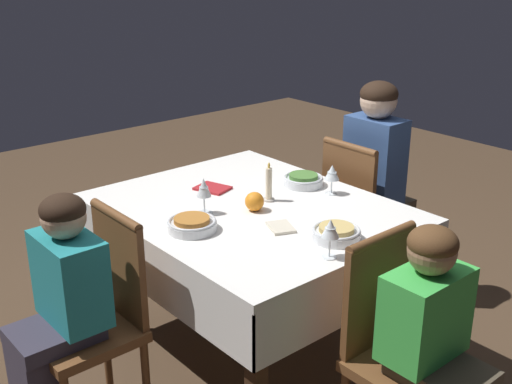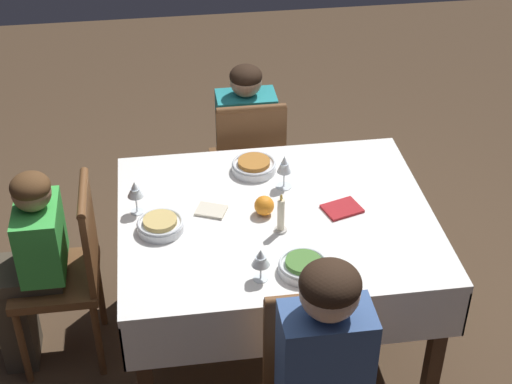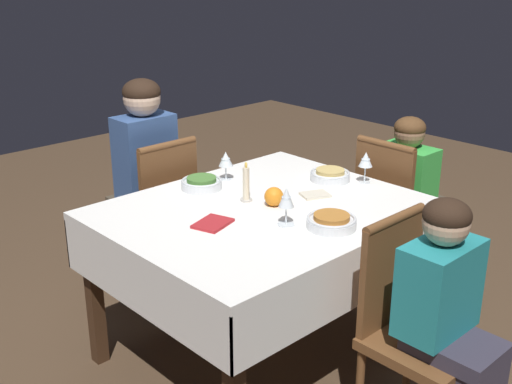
# 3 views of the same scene
# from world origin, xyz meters

# --- Properties ---
(ground_plane) EXTENTS (8.00, 8.00, 0.00)m
(ground_plane) POSITION_xyz_m (0.00, 0.00, 0.00)
(ground_plane) COLOR #4C3826
(dining_table) EXTENTS (1.32, 1.08, 0.74)m
(dining_table) POSITION_xyz_m (0.00, 0.00, 0.65)
(dining_table) COLOR white
(dining_table) RESTS_ON ground_plane
(chair_north) EXTENTS (0.37, 0.38, 0.90)m
(chair_north) POSITION_xyz_m (-0.02, 0.77, 0.50)
(chair_north) COLOR brown
(chair_north) RESTS_ON ground_plane
(chair_south) EXTENTS (0.37, 0.38, 0.90)m
(chair_south) POSITION_xyz_m (0.01, -0.77, 0.50)
(chair_south) COLOR brown
(chair_south) RESTS_ON ground_plane
(chair_east) EXTENTS (0.38, 0.37, 0.90)m
(chair_east) POSITION_xyz_m (0.89, -0.07, 0.50)
(chair_east) COLOR brown
(chair_east) RESTS_ON ground_plane
(person_adult_denim) EXTENTS (0.30, 0.34, 1.19)m
(person_adult_denim) POSITION_xyz_m (-0.02, 0.92, 0.67)
(person_adult_denim) COLOR #4C4233
(person_adult_denim) RESTS_ON ground_plane
(person_child_teal) EXTENTS (0.30, 0.33, 1.01)m
(person_child_teal) POSITION_xyz_m (0.01, -0.93, 0.56)
(person_child_teal) COLOR #383342
(person_child_teal) RESTS_ON ground_plane
(person_child_green) EXTENTS (0.33, 0.30, 0.99)m
(person_child_green) POSITION_xyz_m (1.05, -0.07, 0.54)
(person_child_green) COLOR #4C4233
(person_child_green) RESTS_ON ground_plane
(bowl_north) EXTENTS (0.19, 0.19, 0.06)m
(bowl_north) POSITION_xyz_m (-0.04, 0.37, 0.76)
(bowl_north) COLOR silver
(bowl_north) RESTS_ON dining_table
(wine_glass_north) EXTENTS (0.07, 0.07, 0.14)m
(wine_glass_north) POSITION_xyz_m (0.12, 0.39, 0.84)
(wine_glass_north) COLOR white
(wine_glass_north) RESTS_ON dining_table
(bowl_south) EXTENTS (0.20, 0.20, 0.06)m
(bowl_south) POSITION_xyz_m (0.05, -0.35, 0.76)
(bowl_south) COLOR silver
(bowl_south) RESTS_ON dining_table
(wine_glass_south) EXTENTS (0.07, 0.07, 0.16)m
(wine_glass_south) POSITION_xyz_m (-0.07, -0.20, 0.85)
(wine_glass_south) COLOR white
(wine_glass_south) RESTS_ON dining_table
(bowl_east) EXTENTS (0.19, 0.19, 0.06)m
(bowl_east) POSITION_xyz_m (0.48, 0.03, 0.76)
(bowl_east) COLOR silver
(bowl_east) RESTS_ON dining_table
(wine_glass_east) EXTENTS (0.07, 0.07, 0.15)m
(wine_glass_east) POSITION_xyz_m (0.58, -0.11, 0.85)
(wine_glass_east) COLOR white
(wine_glass_east) RESTS_ON dining_table
(candle_centerpiece) EXTENTS (0.05, 0.05, 0.18)m
(candle_centerpiece) POSITION_xyz_m (-0.00, 0.11, 0.81)
(candle_centerpiece) COLOR beige
(candle_centerpiece) RESTS_ON dining_table
(orange_fruit) EXTENTS (0.08, 0.08, 0.08)m
(orange_fruit) POSITION_xyz_m (0.05, -0.02, 0.78)
(orange_fruit) COLOR orange
(orange_fruit) RESTS_ON dining_table
(napkin_red_folded) EXTENTS (0.18, 0.16, 0.01)m
(napkin_red_folded) POSITION_xyz_m (-0.28, -0.00, 0.74)
(napkin_red_folded) COLOR #AD2328
(napkin_red_folded) RESTS_ON dining_table
(napkin_spare_side) EXTENTS (0.15, 0.13, 0.01)m
(napkin_spare_side) POSITION_xyz_m (0.27, -0.06, 0.74)
(napkin_spare_side) COLOR beige
(napkin_spare_side) RESTS_ON dining_table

